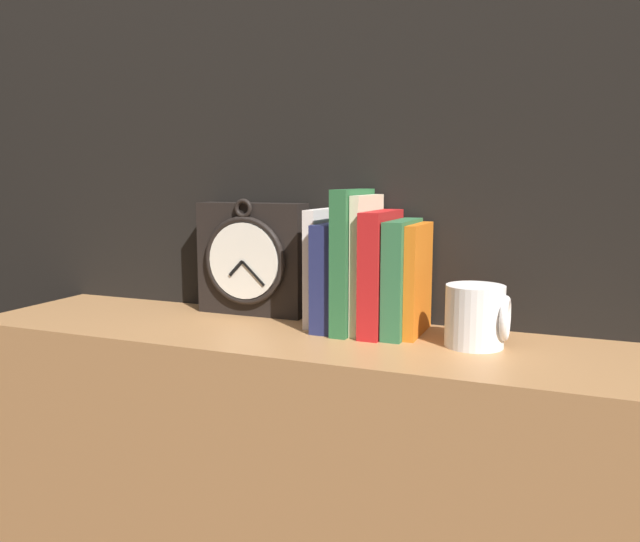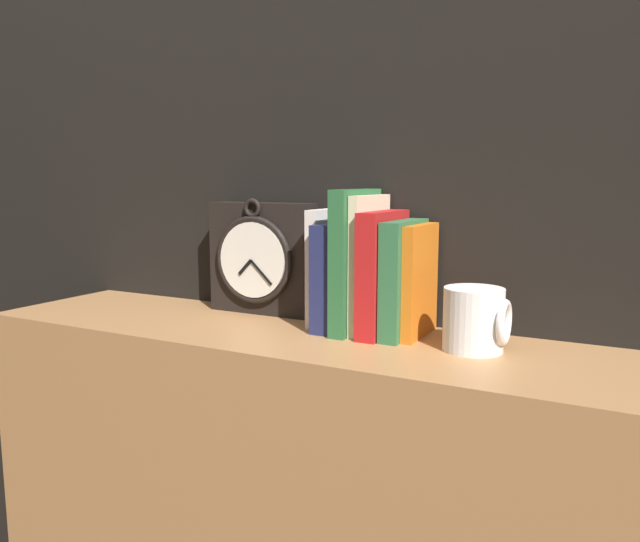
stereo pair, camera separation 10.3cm
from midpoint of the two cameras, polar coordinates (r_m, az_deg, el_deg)
wall_back at (r=1.19m, az=6.68°, el=14.14°), size 6.00×0.05×2.60m
clock at (r=1.21m, az=-3.00°, el=1.17°), size 0.22×0.07×0.22m
book_slot0_white at (r=1.12m, az=3.13°, el=0.35°), size 0.02×0.11×0.21m
book_slot1_navy at (r=1.09m, az=4.20°, el=-0.44°), size 0.04×0.14×0.18m
book_slot2_green at (r=1.07m, az=6.00°, el=0.93°), size 0.03×0.15×0.24m
book_slot3_cream at (r=1.07m, az=7.30°, el=0.63°), size 0.02×0.14×0.23m
book_slot4_red at (r=1.06m, az=8.55°, el=-0.21°), size 0.03×0.15×0.21m
book_slot5_green at (r=1.05m, az=10.47°, el=-0.71°), size 0.03×0.15×0.19m
book_slot6_orange at (r=1.05m, az=11.95°, el=-0.92°), size 0.02×0.13×0.19m
mug at (r=0.99m, az=16.95°, el=-4.30°), size 0.10×0.09×0.10m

